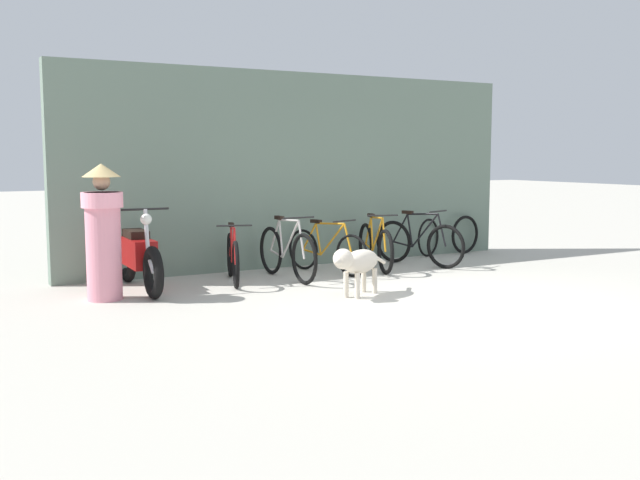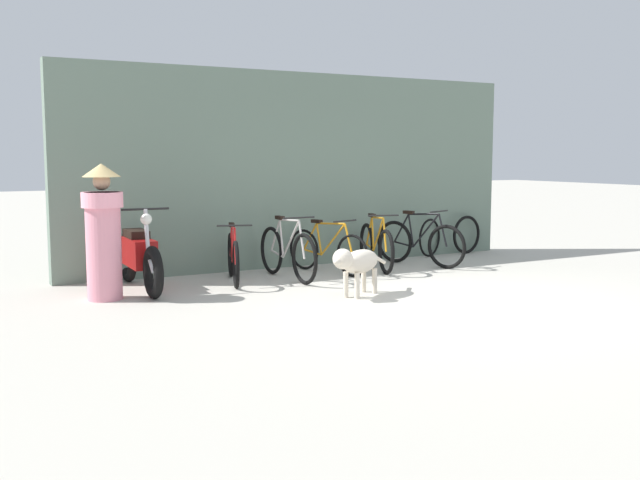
% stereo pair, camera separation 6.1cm
% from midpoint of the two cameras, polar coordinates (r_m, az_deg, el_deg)
% --- Properties ---
extents(ground_plane, '(60.00, 60.00, 0.00)m').
position_cam_midpoint_polar(ground_plane, '(8.88, 9.22, -4.70)').
color(ground_plane, '#B7B2A5').
extents(shop_wall_back, '(7.52, 0.20, 2.95)m').
position_cam_midpoint_polar(shop_wall_back, '(11.57, -1.22, 5.35)').
color(shop_wall_back, slate).
rests_on(shop_wall_back, ground).
extents(bicycle_0, '(0.60, 1.51, 0.81)m').
position_cam_midpoint_polar(bicycle_0, '(10.12, -6.46, -1.36)').
color(bicycle_0, black).
rests_on(bicycle_0, ground).
extents(bicycle_1, '(0.46, 1.70, 0.89)m').
position_cam_midpoint_polar(bicycle_1, '(10.32, -2.35, -0.99)').
color(bicycle_1, black).
rests_on(bicycle_1, ground).
extents(bicycle_2, '(0.55, 1.54, 0.79)m').
position_cam_midpoint_polar(bicycle_2, '(10.82, 0.72, -0.80)').
color(bicycle_2, black).
rests_on(bicycle_2, ground).
extents(bicycle_3, '(0.57, 1.57, 0.85)m').
position_cam_midpoint_polar(bicycle_3, '(11.21, 4.45, -0.49)').
color(bicycle_3, black).
rests_on(bicycle_3, ground).
extents(bicycle_4, '(0.62, 1.57, 0.87)m').
position_cam_midpoint_polar(bicycle_4, '(11.66, 7.76, -0.22)').
color(bicycle_4, black).
rests_on(bicycle_4, ground).
extents(motorcycle, '(0.58, 1.98, 1.07)m').
position_cam_midpoint_polar(motorcycle, '(9.75, -13.41, -1.27)').
color(motorcycle, black).
rests_on(motorcycle, ground).
extents(stray_dog, '(1.10, 0.66, 0.62)m').
position_cam_midpoint_polar(stray_dog, '(9.06, 3.04, -1.71)').
color(stray_dog, beige).
rests_on(stray_dog, ground).
extents(person_in_robes, '(0.62, 0.62, 1.61)m').
position_cam_midpoint_polar(person_in_robes, '(9.16, -16.01, 0.75)').
color(person_in_robes, pink).
rests_on(person_in_robes, ground).
extents(spare_tire_left, '(0.61, 0.27, 0.64)m').
position_cam_midpoint_polar(spare_tire_left, '(12.68, 8.49, 0.17)').
color(spare_tire_left, black).
rests_on(spare_tire_left, ground).
extents(spare_tire_right, '(0.66, 0.15, 0.66)m').
position_cam_midpoint_polar(spare_tire_right, '(13.18, 11.23, 0.40)').
color(spare_tire_right, black).
rests_on(spare_tire_right, ground).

